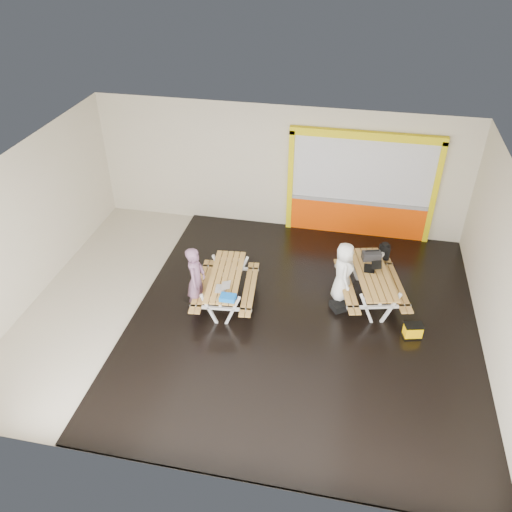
% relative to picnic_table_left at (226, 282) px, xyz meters
% --- Properties ---
extents(room, '(10.02, 8.02, 3.52)m').
position_rel_picnic_table_left_xyz_m(room, '(0.58, -0.31, 1.15)').
color(room, beige).
rests_on(room, ground).
extents(deck, '(7.50, 7.98, 0.05)m').
position_rel_picnic_table_left_xyz_m(deck, '(1.83, -0.31, -0.58)').
color(deck, black).
rests_on(deck, room).
extents(kiosk, '(3.88, 0.16, 3.00)m').
position_rel_picnic_table_left_xyz_m(kiosk, '(2.78, 3.62, 0.84)').
color(kiosk, '#F94903').
rests_on(kiosk, room).
extents(picnic_table_left, '(1.52, 2.09, 0.79)m').
position_rel_picnic_table_left_xyz_m(picnic_table_left, '(0.00, 0.00, 0.00)').
color(picnic_table_left, '#B08241').
rests_on(picnic_table_left, deck).
extents(picnic_table_right, '(1.82, 2.30, 0.81)m').
position_rel_picnic_table_left_xyz_m(picnic_table_right, '(3.22, 0.72, 0.02)').
color(picnic_table_right, '#B08241').
rests_on(picnic_table_right, deck).
extents(person_left, '(0.40, 0.60, 1.64)m').
position_rel_picnic_table_left_xyz_m(person_left, '(-0.57, -0.34, 0.22)').
color(person_left, '#77506D').
rests_on(person_left, deck).
extents(person_right, '(0.57, 0.78, 1.46)m').
position_rel_picnic_table_left_xyz_m(person_right, '(2.57, 0.59, 0.24)').
color(person_right, white).
rests_on(person_right, deck).
extents(laptop_left, '(0.36, 0.34, 0.14)m').
position_rel_picnic_table_left_xyz_m(laptop_left, '(0.06, -0.48, 0.23)').
color(laptop_left, silver).
rests_on(laptop_left, picnic_table_left).
extents(laptop_right, '(0.38, 0.34, 0.16)m').
position_rel_picnic_table_left_xyz_m(laptop_right, '(3.20, 0.87, 0.26)').
color(laptop_right, black).
rests_on(laptop_right, picnic_table_right).
extents(blue_pouch, '(0.33, 0.23, 0.10)m').
position_rel_picnic_table_left_xyz_m(blue_pouch, '(0.26, -0.80, 0.23)').
color(blue_pouch, blue).
rests_on(blue_pouch, picnic_table_left).
extents(toolbox, '(0.47, 0.32, 0.25)m').
position_rel_picnic_table_left_xyz_m(toolbox, '(3.17, 1.27, 0.31)').
color(toolbox, black).
rests_on(toolbox, picnic_table_right).
extents(backpack, '(0.26, 0.18, 0.43)m').
position_rel_picnic_table_left_xyz_m(backpack, '(3.48, 1.76, 0.15)').
color(backpack, black).
rests_on(backpack, picnic_table_right).
extents(dark_case, '(0.56, 0.53, 0.17)m').
position_rel_picnic_table_left_xyz_m(dark_case, '(2.61, 0.29, -0.47)').
color(dark_case, black).
rests_on(dark_case, deck).
extents(fluke_bag, '(0.43, 0.33, 0.33)m').
position_rel_picnic_table_left_xyz_m(fluke_bag, '(4.15, -0.35, -0.39)').
color(fluke_bag, black).
rests_on(fluke_bag, deck).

